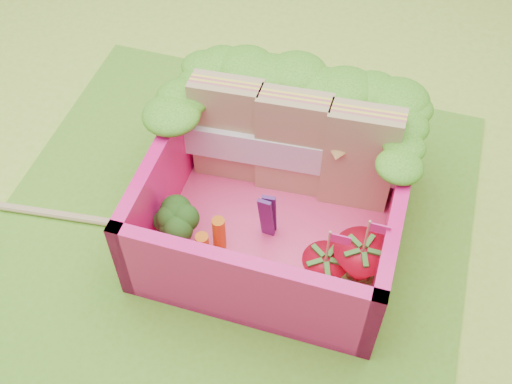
{
  "coord_description": "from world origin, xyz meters",
  "views": [
    {
      "loc": [
        0.75,
        -1.96,
        2.96
      ],
      "look_at": [
        0.12,
        0.1,
        0.28
      ],
      "focal_mm": 45.0,
      "sensor_mm": 36.0,
      "label": 1
    }
  ],
  "objects": [
    {
      "name": "strawberry_left",
      "position": [
        0.58,
        -0.24,
        0.21
      ],
      "size": [
        0.24,
        0.24,
        0.48
      ],
      "color": "#B80B22",
      "rests_on": "bento_floor"
    },
    {
      "name": "lettuce_ruffle",
      "position": [
        0.24,
        0.56,
        0.64
      ],
      "size": [
        1.43,
        0.77,
        0.11
      ],
      "color": "#297C16",
      "rests_on": "bento_box"
    },
    {
      "name": "placemat",
      "position": [
        0.0,
        0.0,
        0.01
      ],
      "size": [
        2.6,
        2.6,
        0.03
      ],
      "primitive_type": "cube",
      "color": "#65A826",
      "rests_on": "ground"
    },
    {
      "name": "strawberry_right",
      "position": [
        0.74,
        -0.17,
        0.23
      ],
      "size": [
        0.29,
        0.29,
        0.53
      ],
      "color": "#B80B22",
      "rests_on": "bento_floor"
    },
    {
      "name": "chopsticks",
      "position": [
        -1.12,
        -0.23,
        0.05
      ],
      "size": [
        2.31,
        0.32,
        0.04
      ],
      "color": "#E0C07B",
      "rests_on": "placemat"
    },
    {
      "name": "sandwich_stack",
      "position": [
        0.25,
        0.38,
        0.41
      ],
      "size": [
        1.22,
        0.26,
        0.67
      ],
      "color": "tan",
      "rests_on": "bento_floor"
    },
    {
      "name": "bento_floor",
      "position": [
        0.24,
        0.1,
        0.06
      ],
      "size": [
        1.3,
        1.3,
        0.05
      ],
      "primitive_type": "cube",
      "color": "#FB4080",
      "rests_on": "placemat"
    },
    {
      "name": "purple_wedges",
      "position": [
        0.23,
        -0.03,
        0.27
      ],
      "size": [
        0.08,
        0.06,
        0.38
      ],
      "color": "#4C1959",
      "rests_on": "bento_floor"
    },
    {
      "name": "snap_peas",
      "position": [
        0.74,
        -0.08,
        0.11
      ],
      "size": [
        0.32,
        0.35,
        0.05
      ],
      "color": "green",
      "rests_on": "bento_floor"
    },
    {
      "name": "ground",
      "position": [
        0.0,
        0.0,
        0.0
      ],
      "size": [
        14.0,
        14.0,
        0.0
      ],
      "primitive_type": "plane",
      "color": "#A6D23B",
      "rests_on": "ground"
    },
    {
      "name": "broccoli",
      "position": [
        -0.23,
        -0.19,
        0.27
      ],
      "size": [
        0.34,
        0.34,
        0.27
      ],
      "color": "#629D4C",
      "rests_on": "bento_floor"
    },
    {
      "name": "carrot_sticks",
      "position": [
        -0.02,
        -0.22,
        0.2
      ],
      "size": [
        0.12,
        0.19,
        0.23
      ],
      "color": "orange",
      "rests_on": "bento_floor"
    },
    {
      "name": "bento_box",
      "position": [
        0.24,
        0.1,
        0.31
      ],
      "size": [
        1.3,
        1.3,
        0.55
      ],
      "color": "#FB1578",
      "rests_on": "placemat"
    }
  ]
}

